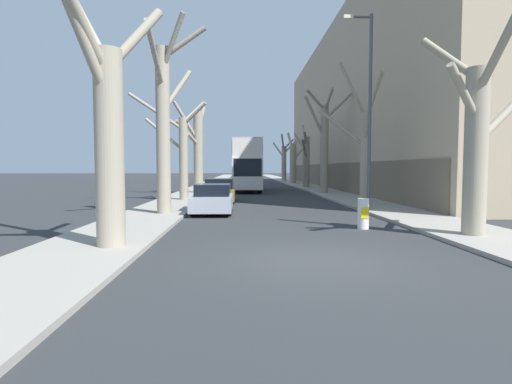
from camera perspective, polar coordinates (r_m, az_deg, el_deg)
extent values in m
plane|color=#2B2D30|center=(9.20, 8.40, -9.66)|extent=(300.00, 300.00, 0.00)
cube|color=gray|center=(58.97, -5.90, 1.48)|extent=(2.93, 120.00, 0.12)
cube|color=gray|center=(59.27, 4.80, 1.49)|extent=(2.93, 120.00, 0.12)
cube|color=tan|center=(42.93, 16.71, 11.11)|extent=(10.00, 49.37, 15.82)
cube|color=#6B5E4C|center=(41.21, 9.92, 2.25)|extent=(0.12, 48.38, 2.50)
cylinder|color=gray|center=(10.64, -20.20, 5.50)|extent=(0.71, 0.71, 5.00)
cylinder|color=gray|center=(10.46, -23.36, 20.86)|extent=(0.79, 1.84, 2.08)
cylinder|color=gray|center=(11.93, -23.59, 21.84)|extent=(1.82, 1.20, 2.76)
cylinder|color=gray|center=(10.49, -23.20, 18.85)|extent=(0.86, 1.62, 2.46)
cylinder|color=gray|center=(11.45, -16.96, 20.15)|extent=(1.39, 1.30, 1.91)
cylinder|color=gray|center=(17.75, -13.13, 8.30)|extent=(0.60, 0.60, 7.21)
cylinder|color=gray|center=(18.17, -10.33, 20.20)|extent=(2.00, 0.51, 1.37)
cylinder|color=gray|center=(19.09, -13.53, 13.81)|extent=(0.86, 2.31, 2.70)
cylinder|color=gray|center=(17.92, -11.87, 20.14)|extent=(1.30, 1.17, 2.24)
cylinder|color=gray|center=(17.09, -14.23, 18.32)|extent=(0.30, 2.56, 2.13)
cylinder|color=gray|center=(18.44, -11.27, 13.98)|extent=(1.29, 1.33, 2.05)
cylinder|color=gray|center=(25.18, -10.31, 4.54)|extent=(0.54, 0.54, 5.16)
cylinder|color=gray|center=(25.02, -8.82, 10.96)|extent=(1.61, 0.79, 1.40)
cylinder|color=gray|center=(25.20, -14.01, 11.03)|extent=(3.18, 1.15, 2.17)
cylinder|color=gray|center=(25.94, -10.04, 7.24)|extent=(0.26, 1.56, 1.26)
cylinder|color=gray|center=(26.16, -12.96, 8.02)|extent=(2.77, 1.61, 2.24)
cylinder|color=gray|center=(25.85, -8.90, 11.19)|extent=(1.40, 1.26, 1.52)
cylinder|color=gray|center=(32.40, -8.26, 5.56)|extent=(0.75, 0.75, 6.58)
cylinder|color=gray|center=(31.42, -9.75, 8.26)|extent=(1.66, 2.58, 1.90)
cylinder|color=gray|center=(32.19, -9.94, 9.86)|extent=(2.05, 1.33, 3.14)
cylinder|color=gray|center=(33.13, -7.85, 10.24)|extent=(0.72, 1.39, 2.37)
cylinder|color=gray|center=(13.31, 28.88, 4.76)|extent=(0.65, 0.65, 4.97)
cylinder|color=gray|center=(12.81, 27.59, 12.34)|extent=(1.51, 1.08, 1.56)
cylinder|color=gray|center=(14.15, 31.16, 8.56)|extent=(1.91, 1.03, 1.49)
cylinder|color=gray|center=(13.73, 25.95, 16.68)|extent=(1.53, 1.07, 1.48)
cylinder|color=gray|center=(12.72, 31.76, 17.62)|extent=(0.37, 2.45, 2.30)
cylinder|color=gray|center=(22.18, 15.32, 4.42)|extent=(0.52, 0.52, 5.00)
cylinder|color=gray|center=(22.18, 13.69, 13.86)|extent=(1.70, 0.54, 2.94)
cylinder|color=gray|center=(21.71, 15.56, 9.19)|extent=(0.44, 1.33, 1.85)
cylinder|color=gray|center=(21.48, 16.47, 12.88)|extent=(0.29, 2.26, 2.15)
cylinder|color=gray|center=(22.25, 12.20, 8.86)|extent=(2.53, 0.82, 2.11)
cylinder|color=gray|center=(32.41, 9.73, 5.95)|extent=(0.64, 0.64, 7.03)
cylinder|color=gray|center=(31.91, 10.33, 12.84)|extent=(0.44, 2.04, 1.60)
cylinder|color=gray|center=(32.40, 11.68, 11.96)|extent=(2.14, 1.41, 2.13)
cylinder|color=gray|center=(32.09, 8.57, 12.84)|extent=(1.85, 1.41, 1.54)
cylinder|color=gray|center=(32.16, 8.41, 10.49)|extent=(1.94, 0.90, 3.34)
cylinder|color=gray|center=(42.15, 7.16, 4.24)|extent=(0.74, 0.74, 5.35)
cylinder|color=gray|center=(43.07, 7.21, 7.16)|extent=(0.58, 1.83, 1.26)
cylinder|color=gray|center=(43.11, 6.93, 8.18)|extent=(0.39, 1.88, 2.15)
cylinder|color=gray|center=(41.36, 7.06, 7.65)|extent=(0.76, 1.95, 1.41)
cylinder|color=gray|center=(42.75, 6.37, 7.08)|extent=(1.34, 1.54, 2.07)
cylinder|color=gray|center=(41.04, 6.92, 6.21)|extent=(1.02, 2.45, 1.97)
cylinder|color=gray|center=(51.92, 5.30, 3.98)|extent=(0.85, 0.85, 5.13)
cylinder|color=gray|center=(53.09, 5.19, 6.03)|extent=(0.37, 2.44, 1.99)
cylinder|color=gray|center=(51.88, 6.57, 6.04)|extent=(2.50, 0.84, 3.13)
cylinder|color=gray|center=(53.25, 4.95, 7.06)|extent=(0.68, 2.77, 2.80)
cylinder|color=gray|center=(61.63, 4.02, 4.04)|extent=(0.75, 0.75, 5.43)
cylinder|color=gray|center=(62.58, 5.05, 6.60)|extent=(2.68, 1.77, 2.57)
cylinder|color=gray|center=(61.17, 4.67, 6.82)|extent=(1.53, 1.56, 1.54)
cylinder|color=gray|center=(62.75, 3.26, 5.97)|extent=(1.75, 2.57, 2.60)
cylinder|color=gray|center=(60.43, 3.86, 6.94)|extent=(0.93, 2.81, 2.70)
cube|color=silver|center=(36.36, -1.34, 2.74)|extent=(2.44, 10.48, 2.55)
cube|color=silver|center=(36.39, -1.35, 5.91)|extent=(2.39, 10.27, 1.48)
cube|color=#B8B1A9|center=(36.43, -1.35, 7.17)|extent=(2.39, 10.27, 0.12)
cube|color=black|center=(36.36, -1.35, 3.51)|extent=(2.47, 9.23, 1.33)
cube|color=black|center=(36.40, -1.35, 6.03)|extent=(2.47, 9.23, 1.12)
cube|color=black|center=(31.14, -1.21, 3.52)|extent=(2.20, 0.06, 1.39)
cylinder|color=black|center=(33.25, -3.07, 0.80)|extent=(0.30, 1.08, 1.08)
cylinder|color=black|center=(33.28, 0.54, 0.81)|extent=(0.30, 1.08, 1.08)
cylinder|color=black|center=(39.32, -2.93, 1.21)|extent=(0.30, 1.08, 1.08)
cylinder|color=black|center=(39.35, 0.13, 1.22)|extent=(0.30, 1.08, 1.08)
cube|color=#9EA3AD|center=(18.48, -6.21, -1.49)|extent=(1.78, 3.96, 0.63)
cube|color=black|center=(18.68, -6.17, 0.33)|extent=(1.57, 2.06, 0.53)
cylinder|color=black|center=(17.40, -9.05, -2.44)|extent=(0.20, 0.61, 0.61)
cylinder|color=black|center=(17.28, -3.90, -2.45)|extent=(0.20, 0.61, 0.61)
cylinder|color=black|center=(19.75, -8.23, -1.74)|extent=(0.20, 0.61, 0.61)
cylinder|color=black|center=(19.64, -3.69, -1.73)|extent=(0.20, 0.61, 0.61)
cube|color=olive|center=(24.34, -5.23, -0.29)|extent=(1.86, 4.33, 0.64)
cube|color=black|center=(24.56, -5.21, 1.21)|extent=(1.64, 2.25, 0.61)
cylinder|color=black|center=(23.12, -7.43, -0.93)|extent=(0.20, 0.65, 0.65)
cylinder|color=black|center=(23.02, -3.37, -0.92)|extent=(0.20, 0.65, 0.65)
cylinder|color=black|center=(25.70, -6.90, -0.49)|extent=(0.20, 0.65, 0.65)
cylinder|color=black|center=(25.61, -3.24, -0.48)|extent=(0.20, 0.65, 0.65)
cylinder|color=#4C4F54|center=(20.09, 15.95, 10.67)|extent=(0.16, 0.16, 9.30)
cylinder|color=#4C4F54|center=(20.99, 14.62, 23.02)|extent=(1.10, 0.11, 0.11)
cube|color=beige|center=(20.85, 13.04, 23.18)|extent=(0.44, 0.20, 0.16)
cylinder|color=white|center=(14.09, 15.07, -3.01)|extent=(0.38, 0.38, 1.05)
cube|color=yellow|center=(13.90, 15.31, -2.88)|extent=(0.27, 0.01, 0.38)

